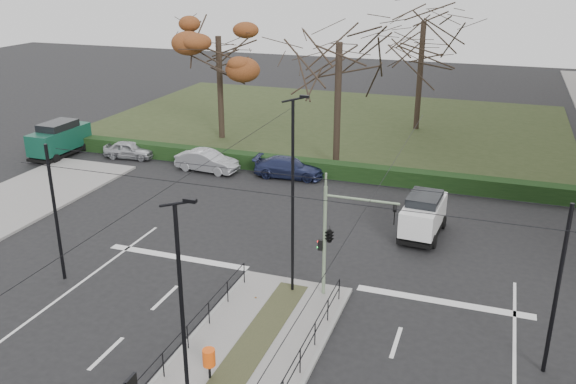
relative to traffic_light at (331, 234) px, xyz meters
name	(u,v)px	position (x,y,z in m)	size (l,w,h in m)	color
ground	(253,348)	(-1.60, -4.25, -2.83)	(140.00, 140.00, 0.00)	black
park	(332,123)	(-7.60, 27.75, -2.78)	(38.00, 26.00, 0.10)	#273118
hedge	(277,164)	(-7.60, 14.35, -2.33)	(38.00, 1.00, 1.00)	black
median_railing	(221,368)	(-1.60, -6.85, -1.85)	(4.14, 13.24, 0.92)	black
catenary	(269,241)	(-1.60, -2.63, 0.59)	(20.00, 34.00, 6.00)	black
traffic_light	(331,234)	(0.00, 0.00, 0.00)	(3.14, 1.79, 4.62)	gray
litter_bin	(209,358)	(-2.21, -6.42, -1.92)	(0.42, 0.42, 1.07)	black
streetlamp_median_near	(184,332)	(-1.28, -9.42, 1.12)	(0.63, 0.13, 7.49)	black
streetlamp_median_far	(293,196)	(-1.52, -0.16, 1.43)	(0.68, 0.14, 8.10)	black
parked_car_first	(129,150)	(-18.23, 13.60, -2.23)	(1.42, 3.54, 1.21)	#A7A9AF
parked_car_second	(207,161)	(-11.88, 12.84, -2.14)	(1.46, 4.18, 1.38)	#A7A9AF
parked_car_third	(289,168)	(-6.46, 13.47, -2.19)	(1.79, 4.41, 1.28)	#20274C
white_van	(423,214)	(2.71, 7.35, -1.69)	(2.07, 4.03, 2.17)	white
green_van	(59,138)	(-23.07, 12.46, -1.56)	(2.05, 4.87, 2.45)	#0D3B2C
rust_tree	(218,36)	(-14.35, 20.35, 4.89)	(7.60, 7.60, 10.05)	black
bare_tree_center	(423,29)	(-0.58, 28.08, 5.12)	(7.60, 7.60, 11.25)	black
bare_tree_near	(339,52)	(-4.26, 16.74, 4.69)	(8.09, 8.09, 10.64)	black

